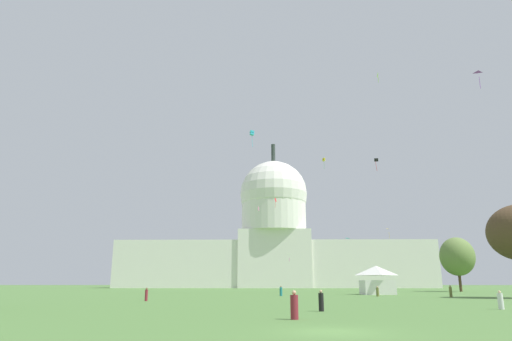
# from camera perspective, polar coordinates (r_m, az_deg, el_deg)

# --- Properties ---
(ground_plane) EXTENTS (800.00, 800.00, 0.00)m
(ground_plane) POSITION_cam_1_polar(r_m,az_deg,el_deg) (20.98, 10.09, -20.01)
(ground_plane) COLOR #4C7538
(capitol_building) EXTENTS (131.49, 29.24, 62.67)m
(capitol_building) POSITION_cam_1_polar(r_m,az_deg,el_deg) (189.18, 2.38, -8.98)
(capitol_building) COLOR silver
(capitol_building) RESTS_ON ground_plane
(event_tent) EXTENTS (5.84, 5.86, 5.17)m
(event_tent) POSITION_cam_1_polar(r_m,az_deg,el_deg) (86.18, 15.49, -13.62)
(event_tent) COLOR white
(event_tent) RESTS_ON ground_plane
(tree_east_mid) EXTENTS (12.04, 12.11, 13.02)m
(tree_east_mid) POSITION_cam_1_polar(r_m,az_deg,el_deg) (120.17, 24.78, -10.16)
(tree_east_mid) COLOR #4C3823
(tree_east_mid) RESTS_ON ground_plane
(person_olive_front_center) EXTENTS (0.63, 0.63, 1.58)m
(person_olive_front_center) POSITION_cam_1_polar(r_m,az_deg,el_deg) (74.54, 15.58, -15.00)
(person_olive_front_center) COLOR olive
(person_olive_front_center) RESTS_ON ground_plane
(person_maroon_back_left) EXTENTS (0.55, 0.55, 1.67)m
(person_maroon_back_left) POSITION_cam_1_polar(r_m,az_deg,el_deg) (27.31, 5.02, -17.25)
(person_maroon_back_left) COLOR maroon
(person_maroon_back_left) RESTS_ON ground_plane
(person_teal_aisle_center) EXTENTS (0.58, 0.58, 1.62)m
(person_teal_aisle_center) POSITION_cam_1_polar(r_m,az_deg,el_deg) (74.68, 3.28, -15.47)
(person_teal_aisle_center) COLOR #1E757A
(person_teal_aisle_center) RESTS_ON ground_plane
(person_black_near_tree_east) EXTENTS (0.48, 0.48, 1.57)m
(person_black_near_tree_east) POSITION_cam_1_polar(r_m,az_deg,el_deg) (35.18, 8.50, -16.57)
(person_black_near_tree_east) COLOR black
(person_black_near_tree_east) RESTS_ON ground_plane
(person_white_lawn_far_left) EXTENTS (0.48, 0.48, 1.49)m
(person_white_lawn_far_left) POSITION_cam_1_polar(r_m,az_deg,el_deg) (42.41, 29.29, -14.62)
(person_white_lawn_far_left) COLOR silver
(person_white_lawn_far_left) RESTS_ON ground_plane
(person_olive_lawn_far_right) EXTENTS (0.54, 0.54, 1.75)m
(person_olive_lawn_far_right) POSITION_cam_1_polar(r_m,az_deg,el_deg) (73.41, 24.06, -14.25)
(person_olive_lawn_far_right) COLOR olive
(person_olive_lawn_far_right) RESTS_ON ground_plane
(person_maroon_back_center) EXTENTS (0.39, 0.39, 1.53)m
(person_maroon_back_center) POSITION_cam_1_polar(r_m,az_deg,el_deg) (55.51, -14.12, -15.46)
(person_maroon_back_center) COLOR maroon
(person_maroon_back_center) RESTS_ON ground_plane
(kite_pink_mid) EXTENTS (0.27, 0.71, 0.97)m
(kite_pink_mid) POSITION_cam_1_polar(r_m,az_deg,el_deg) (105.79, 0.33, -5.00)
(kite_pink_mid) COLOR pink
(kite_cyan_mid) EXTENTS (1.12, 1.08, 3.87)m
(kite_cyan_mid) POSITION_cam_1_polar(r_m,az_deg,el_deg) (98.63, -0.53, 4.90)
(kite_cyan_mid) COLOR #33BCDB
(kite_lime_high) EXTENTS (0.46, 0.83, 2.60)m
(kite_lime_high) POSITION_cam_1_polar(r_m,az_deg,el_deg) (117.04, 15.60, 11.80)
(kite_lime_high) COLOR #8CD133
(kite_white_low) EXTENTS (1.76, 1.19, 2.08)m
(kite_white_low) POSITION_cam_1_polar(r_m,az_deg,el_deg) (159.90, 4.29, -11.00)
(kite_white_low) COLOR white
(kite_turquoise_low) EXTENTS (1.35, 1.11, 0.35)m
(kite_turquoise_low) POSITION_cam_1_polar(r_m,az_deg,el_deg) (120.78, 11.69, -8.72)
(kite_turquoise_low) COLOR teal
(kite_gold_mid) EXTENTS (1.48, 1.51, 2.70)m
(kite_gold_mid) POSITION_cam_1_polar(r_m,az_deg,el_deg) (151.78, 17.02, -7.51)
(kite_gold_mid) COLOR gold
(kite_yellow_high) EXTENTS (1.14, 1.11, 3.66)m
(kite_yellow_high) POSITION_cam_1_polar(r_m,az_deg,el_deg) (144.38, 8.84, 1.39)
(kite_yellow_high) COLOR yellow
(kite_violet_high) EXTENTS (1.44, 1.12, 3.17)m
(kite_violet_high) POSITION_cam_1_polar(r_m,az_deg,el_deg) (91.46, 27.06, 11.22)
(kite_violet_high) COLOR purple
(kite_red_mid) EXTENTS (0.60, 0.64, 2.81)m
(kite_red_mid) POSITION_cam_1_polar(r_m,az_deg,el_deg) (125.79, 2.56, -3.96)
(kite_red_mid) COLOR red
(kite_black_mid) EXTENTS (0.90, 0.25, 2.96)m
(kite_black_mid) POSITION_cam_1_polar(r_m,az_deg,el_deg) (101.77, 15.42, 1.17)
(kite_black_mid) COLOR black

